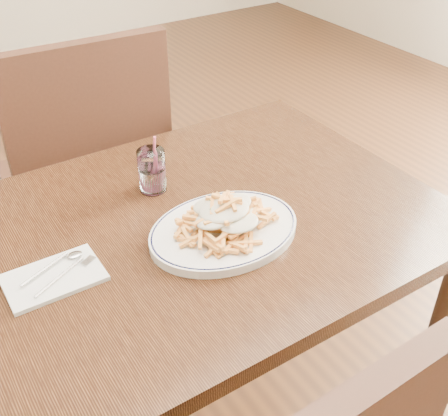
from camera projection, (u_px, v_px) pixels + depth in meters
table at (175, 255)px, 1.27m from camera, size 1.20×0.80×0.75m
chair_far at (88, 170)px, 1.75m from camera, size 0.49×0.49×1.01m
fries_plate at (224, 230)px, 1.19m from camera, size 0.35×0.31×0.02m
loaded_fries at (224, 214)px, 1.17m from camera, size 0.23×0.19×0.06m
napkin at (54, 278)px, 1.08m from camera, size 0.18×0.12×0.01m
cutlery at (52, 274)px, 1.08m from camera, size 0.15×0.12×0.01m
water_glass at (152, 173)px, 1.32m from camera, size 0.06×0.06×0.14m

